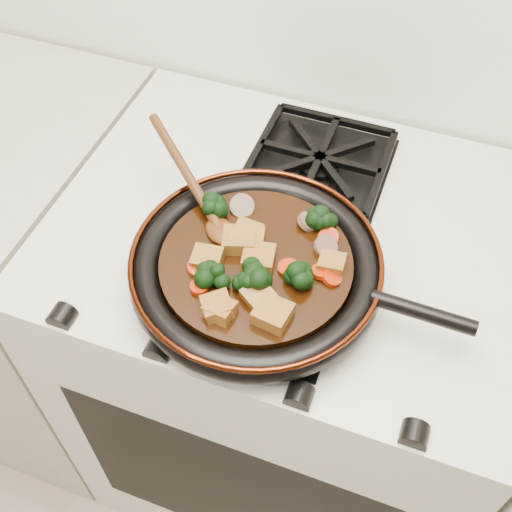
% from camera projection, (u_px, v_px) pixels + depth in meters
% --- Properties ---
extents(stove, '(0.76, 0.60, 0.90)m').
position_uv_depth(stove, '(284.00, 364.00, 1.37)').
color(stove, beige).
rests_on(stove, ground).
extents(burner_grate_front, '(0.23, 0.23, 0.03)m').
position_uv_depth(burner_grate_front, '(263.00, 288.00, 0.92)').
color(burner_grate_front, black).
rests_on(burner_grate_front, stove).
extents(burner_grate_back, '(0.23, 0.23, 0.03)m').
position_uv_depth(burner_grate_back, '(319.00, 162.00, 1.09)').
color(burner_grate_back, black).
rests_on(burner_grate_back, stove).
extents(skillet, '(0.49, 0.36, 0.05)m').
position_uv_depth(skillet, '(257.00, 268.00, 0.91)').
color(skillet, black).
rests_on(skillet, burner_grate_front).
extents(braising_sauce, '(0.27, 0.27, 0.02)m').
position_uv_depth(braising_sauce, '(256.00, 265.00, 0.90)').
color(braising_sauce, black).
rests_on(braising_sauce, skillet).
extents(tofu_cube_0, '(0.04, 0.03, 0.02)m').
position_uv_depth(tofu_cube_0, '(332.00, 264.00, 0.88)').
color(tofu_cube_0, brown).
rests_on(tofu_cube_0, braising_sauce).
extents(tofu_cube_1, '(0.06, 0.06, 0.03)m').
position_uv_depth(tofu_cube_1, '(239.00, 241.00, 0.91)').
color(tofu_cube_1, brown).
rests_on(tofu_cube_1, braising_sauce).
extents(tofu_cube_2, '(0.05, 0.06, 0.03)m').
position_uv_depth(tofu_cube_2, '(258.00, 259.00, 0.89)').
color(tofu_cube_2, brown).
rests_on(tofu_cube_2, braising_sauce).
extents(tofu_cube_3, '(0.05, 0.05, 0.03)m').
position_uv_depth(tofu_cube_3, '(273.00, 314.00, 0.83)').
color(tofu_cube_3, brown).
rests_on(tofu_cube_3, braising_sauce).
extents(tofu_cube_4, '(0.04, 0.04, 0.03)m').
position_uv_depth(tofu_cube_4, '(220.00, 310.00, 0.84)').
color(tofu_cube_4, brown).
rests_on(tofu_cube_4, braising_sauce).
extents(tofu_cube_5, '(0.04, 0.04, 0.03)m').
position_uv_depth(tofu_cube_5, '(251.00, 240.00, 0.91)').
color(tofu_cube_5, brown).
rests_on(tofu_cube_5, braising_sauce).
extents(tofu_cube_6, '(0.05, 0.05, 0.03)m').
position_uv_depth(tofu_cube_6, '(258.00, 296.00, 0.85)').
color(tofu_cube_6, brown).
rests_on(tofu_cube_6, braising_sauce).
extents(tofu_cube_7, '(0.05, 0.04, 0.03)m').
position_uv_depth(tofu_cube_7, '(207.00, 259.00, 0.89)').
color(tofu_cube_7, brown).
rests_on(tofu_cube_7, braising_sauce).
extents(tofu_cube_8, '(0.06, 0.05, 0.03)m').
position_uv_depth(tofu_cube_8, '(217.00, 307.00, 0.84)').
color(tofu_cube_8, brown).
rests_on(tofu_cube_8, braising_sauce).
extents(tofu_cube_9, '(0.04, 0.04, 0.03)m').
position_uv_depth(tofu_cube_9, '(246.00, 236.00, 0.91)').
color(tofu_cube_9, brown).
rests_on(tofu_cube_9, braising_sauce).
extents(broccoli_floret_0, '(0.08, 0.09, 0.07)m').
position_uv_depth(broccoli_floret_0, '(253.00, 282.00, 0.86)').
color(broccoli_floret_0, black).
rests_on(broccoli_floret_0, braising_sauce).
extents(broccoli_floret_1, '(0.08, 0.08, 0.07)m').
position_uv_depth(broccoli_floret_1, '(212.00, 204.00, 0.95)').
color(broccoli_floret_1, black).
rests_on(broccoli_floret_1, braising_sauce).
extents(broccoli_floret_2, '(0.08, 0.08, 0.06)m').
position_uv_depth(broccoli_floret_2, '(214.00, 277.00, 0.86)').
color(broccoli_floret_2, black).
rests_on(broccoli_floret_2, braising_sauce).
extents(broccoli_floret_3, '(0.09, 0.09, 0.06)m').
position_uv_depth(broccoli_floret_3, '(300.00, 275.00, 0.87)').
color(broccoli_floret_3, black).
rests_on(broccoli_floret_3, braising_sauce).
extents(broccoli_floret_4, '(0.08, 0.08, 0.06)m').
position_uv_depth(broccoli_floret_4, '(252.00, 278.00, 0.86)').
color(broccoli_floret_4, black).
rests_on(broccoli_floret_4, braising_sauce).
extents(broccoli_floret_5, '(0.06, 0.06, 0.06)m').
position_uv_depth(broccoli_floret_5, '(322.00, 224.00, 0.93)').
color(broccoli_floret_5, black).
rests_on(broccoli_floret_5, braising_sauce).
extents(carrot_coin_0, '(0.03, 0.03, 0.02)m').
position_uv_depth(carrot_coin_0, '(332.00, 278.00, 0.87)').
color(carrot_coin_0, '#A11F04').
rests_on(carrot_coin_0, braising_sauce).
extents(carrot_coin_1, '(0.03, 0.03, 0.01)m').
position_uv_depth(carrot_coin_1, '(322.00, 272.00, 0.88)').
color(carrot_coin_1, '#A11F04').
rests_on(carrot_coin_1, braising_sauce).
extents(carrot_coin_2, '(0.03, 0.03, 0.02)m').
position_uv_depth(carrot_coin_2, '(197.00, 267.00, 0.88)').
color(carrot_coin_2, '#A11F04').
rests_on(carrot_coin_2, braising_sauce).
extents(carrot_coin_3, '(0.03, 0.03, 0.01)m').
position_uv_depth(carrot_coin_3, '(199.00, 287.00, 0.86)').
color(carrot_coin_3, '#A11F04').
rests_on(carrot_coin_3, braising_sauce).
extents(carrot_coin_4, '(0.03, 0.03, 0.01)m').
position_uv_depth(carrot_coin_4, '(288.00, 268.00, 0.88)').
color(carrot_coin_4, '#A11F04').
rests_on(carrot_coin_4, braising_sauce).
extents(carrot_coin_5, '(0.03, 0.03, 0.02)m').
position_uv_depth(carrot_coin_5, '(329.00, 238.00, 0.92)').
color(carrot_coin_5, '#A11F04').
rests_on(carrot_coin_5, braising_sauce).
extents(mushroom_slice_0, '(0.05, 0.05, 0.03)m').
position_uv_depth(mushroom_slice_0, '(242.00, 206.00, 0.95)').
color(mushroom_slice_0, brown).
rests_on(mushroom_slice_0, braising_sauce).
extents(mushroom_slice_1, '(0.05, 0.05, 0.03)m').
position_uv_depth(mushroom_slice_1, '(326.00, 246.00, 0.90)').
color(mushroom_slice_1, brown).
rests_on(mushroom_slice_1, braising_sauce).
extents(mushroom_slice_2, '(0.04, 0.04, 0.02)m').
position_uv_depth(mushroom_slice_2, '(308.00, 222.00, 0.93)').
color(mushroom_slice_2, brown).
rests_on(mushroom_slice_2, braising_sauce).
extents(wooden_spoon, '(0.13, 0.11, 0.22)m').
position_uv_depth(wooden_spoon, '(201.00, 198.00, 0.94)').
color(wooden_spoon, '#48260F').
rests_on(wooden_spoon, braising_sauce).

